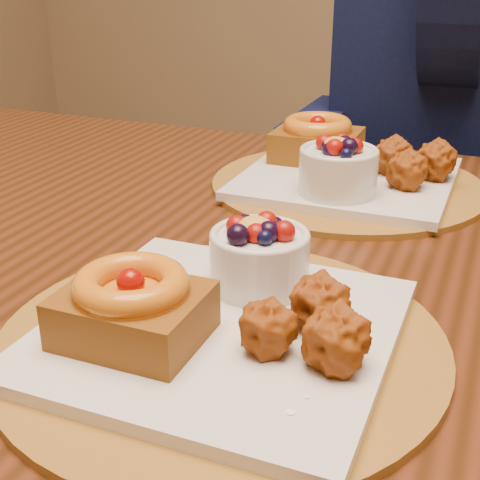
% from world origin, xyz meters
% --- Properties ---
extents(dining_table, '(1.60, 0.90, 0.76)m').
position_xyz_m(dining_table, '(-0.02, 0.08, 0.68)').
color(dining_table, '#311809').
rests_on(dining_table, ground).
extents(place_setting_near, '(0.38, 0.38, 0.09)m').
position_xyz_m(place_setting_near, '(-0.02, -0.13, 0.78)').
color(place_setting_near, brown).
rests_on(place_setting_near, dining_table).
extents(place_setting_far, '(0.38, 0.38, 0.09)m').
position_xyz_m(place_setting_far, '(-0.02, 0.30, 0.78)').
color(place_setting_far, brown).
rests_on(place_setting_far, dining_table).
extents(chair_far, '(0.50, 0.50, 0.86)m').
position_xyz_m(chair_far, '(0.03, 0.89, 0.48)').
color(chair_far, black).
rests_on(chair_far, ground).
extents(diner, '(0.50, 0.49, 0.82)m').
position_xyz_m(diner, '(0.08, 0.70, 0.88)').
color(diner, black).
rests_on(diner, ground).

